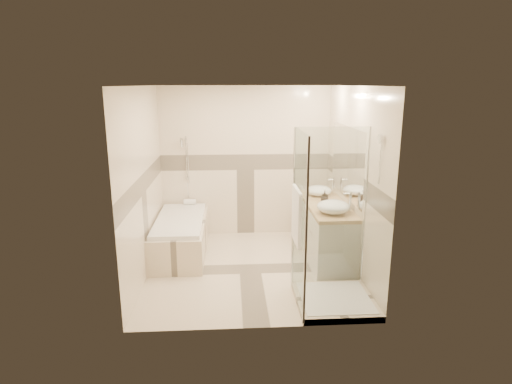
{
  "coord_description": "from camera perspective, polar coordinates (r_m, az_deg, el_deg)",
  "views": [
    {
      "loc": [
        -0.26,
        -5.55,
        2.52
      ],
      "look_at": [
        0.1,
        0.25,
        1.05
      ],
      "focal_mm": 30.0,
      "sensor_mm": 36.0,
      "label": 1
    }
  ],
  "objects": [
    {
      "name": "room",
      "position": [
        5.71,
        -0.3,
        1.43
      ],
      "size": [
        2.82,
        3.02,
        2.52
      ],
      "color": "beige",
      "rests_on": "ground"
    },
    {
      "name": "vessel_sink_far",
      "position": [
        5.77,
        10.28,
        -1.95
      ],
      "size": [
        0.44,
        0.44,
        0.18
      ],
      "primitive_type": "ellipsoid",
      "color": "white",
      "rests_on": "vanity"
    },
    {
      "name": "amenity_bottle_b",
      "position": [
        6.27,
        9.14,
        -0.75
      ],
      "size": [
        0.12,
        0.12,
        0.14
      ],
      "primitive_type": "imported",
      "rotation": [
        0.0,
        0.0,
        -0.12
      ],
      "color": "black",
      "rests_on": "vanity"
    },
    {
      "name": "vanity",
      "position": [
        6.37,
        9.26,
        -5.2
      ],
      "size": [
        0.58,
        1.62,
        0.85
      ],
      "color": "silver",
      "rests_on": "ground"
    },
    {
      "name": "shower_enclosure",
      "position": [
        5.12,
        9.19,
        -9.17
      ],
      "size": [
        0.96,
        0.93,
        2.04
      ],
      "color": "beige",
      "rests_on": "ground"
    },
    {
      "name": "folded_towels",
      "position": [
        6.85,
        8.04,
        0.28
      ],
      "size": [
        0.18,
        0.25,
        0.07
      ],
      "primitive_type": "cube",
      "rotation": [
        0.0,
        0.0,
        0.17
      ],
      "color": "white",
      "rests_on": "vanity"
    },
    {
      "name": "bathtub",
      "position": [
        6.63,
        -10.02,
        -5.53
      ],
      "size": [
        0.75,
        1.7,
        0.56
      ],
      "color": "beige",
      "rests_on": "ground"
    },
    {
      "name": "faucet_far",
      "position": [
        5.81,
        12.38,
        -1.17
      ],
      "size": [
        0.12,
        0.03,
        0.28
      ],
      "color": "silver",
      "rests_on": "vanity"
    },
    {
      "name": "amenity_bottle_a",
      "position": [
        6.27,
        9.13,
        -0.61
      ],
      "size": [
        0.08,
        0.08,
        0.17
      ],
      "primitive_type": "imported",
      "rotation": [
        0.0,
        0.0,
        0.02
      ],
      "color": "black",
      "rests_on": "vanity"
    },
    {
      "name": "rolled_towel",
      "position": [
        7.24,
        -8.82,
        -1.31
      ],
      "size": [
        0.2,
        0.09,
        0.09
      ],
      "primitive_type": "cylinder",
      "rotation": [
        0.0,
        1.57,
        0.0
      ],
      "color": "white",
      "rests_on": "bathtub"
    },
    {
      "name": "faucet_near",
      "position": [
        6.68,
        10.23,
        0.85
      ],
      "size": [
        0.11,
        0.03,
        0.26
      ],
      "color": "silver",
      "rests_on": "vanity"
    },
    {
      "name": "vessel_sink_near",
      "position": [
        6.65,
        8.39,
        0.19
      ],
      "size": [
        0.38,
        0.38,
        0.15
      ],
      "primitive_type": "ellipsoid",
      "color": "white",
      "rests_on": "vanity"
    }
  ]
}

